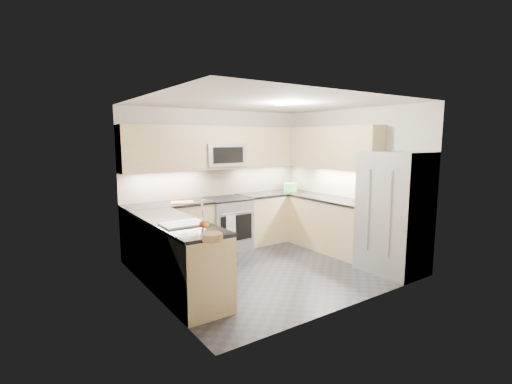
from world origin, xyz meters
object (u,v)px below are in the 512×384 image
microwave (223,155)px  refrigerator (394,213)px  utensil_bowl (290,187)px  gas_range (227,224)px  cutting_board (182,202)px  fruit_basket (212,237)px

microwave → refrigerator: microwave is taller
utensil_bowl → gas_range: bearing=-179.3°
gas_range → cutting_board: 1.00m
gas_range → cutting_board: bearing=-177.4°
fruit_basket → refrigerator: bearing=-0.9°
refrigerator → cutting_board: (-2.32, 2.39, 0.05)m
gas_range → fruit_basket: bearing=-123.1°
cutting_board → fruit_basket: bearing=-106.2°
gas_range → refrigerator: 2.86m
gas_range → utensil_bowl: (1.50, 0.02, 0.56)m
gas_range → utensil_bowl: size_ratio=3.29×
gas_range → cutting_board: size_ratio=2.51×
cutting_board → fruit_basket: (-0.68, -2.34, 0.03)m
utensil_bowl → cutting_board: 2.37m
microwave → refrigerator: size_ratio=0.42×
utensil_bowl → fruit_basket: utensil_bowl is taller
utensil_bowl → fruit_basket: (-3.05, -2.40, -0.04)m
microwave → fruit_basket: size_ratio=3.57×
gas_range → fruit_basket: 2.89m
gas_range → refrigerator: size_ratio=0.51×
microwave → fruit_basket: (-1.55, -2.50, -0.72)m
microwave → utensil_bowl: 1.65m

